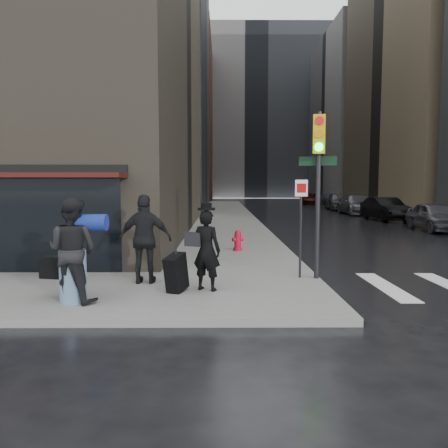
# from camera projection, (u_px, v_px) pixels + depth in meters

# --- Properties ---
(ground) EXTENTS (140.00, 140.00, 0.00)m
(ground) POSITION_uv_depth(u_px,v_px,m) (241.00, 297.00, 9.39)
(ground) COLOR black
(ground) RESTS_ON ground
(sidewalk_left) EXTENTS (4.00, 50.00, 0.15)m
(sidewalk_left) POSITION_uv_depth(u_px,v_px,m) (226.00, 213.00, 36.28)
(sidewalk_left) COLOR slate
(sidewalk_left) RESTS_ON ground
(sidewalk_right) EXTENTS (3.00, 50.00, 0.15)m
(sidewalk_right) POSITION_uv_depth(u_px,v_px,m) (388.00, 213.00, 36.36)
(sidewalk_right) COLOR slate
(sidewalk_right) RESTS_ON ground
(bldg_left_mid) EXTENTS (22.00, 24.00, 34.00)m
(bldg_left_mid) POSITION_uv_depth(u_px,v_px,m) (101.00, 45.00, 45.64)
(bldg_left_mid) COLOR gray
(bldg_left_mid) RESTS_ON ground
(bldg_left_far) EXTENTS (22.00, 20.00, 26.00)m
(bldg_left_far) POSITION_uv_depth(u_px,v_px,m) (143.00, 119.00, 69.90)
(bldg_left_far) COLOR #5A2C1E
(bldg_left_far) RESTS_ON ground
(bldg_right_far) EXTENTS (22.00, 20.00, 25.00)m
(bldg_right_far) POSITION_uv_depth(u_px,v_px,m) (395.00, 118.00, 66.21)
(bldg_right_far) COLOR gray
(bldg_right_far) RESTS_ON ground
(bldg_distant) EXTENTS (40.00, 12.00, 32.00)m
(bldg_distant) POSITION_uv_depth(u_px,v_px,m) (254.00, 116.00, 85.69)
(bldg_distant) COLOR gray
(bldg_distant) RESTS_ON ground
(man_overcoat) EXTENTS (1.27, 0.85, 1.92)m
(man_overcoat) POSITION_uv_depth(u_px,v_px,m) (200.00, 254.00, 9.32)
(man_overcoat) COLOR black
(man_overcoat) RESTS_ON ground
(man_jeans) EXTENTS (1.41, 1.01, 2.02)m
(man_jeans) POSITION_uv_depth(u_px,v_px,m) (72.00, 250.00, 8.37)
(man_jeans) COLOR black
(man_jeans) RESTS_ON ground
(man_greycoat) EXTENTS (1.21, 0.51, 2.05)m
(man_greycoat) POSITION_uv_depth(u_px,v_px,m) (145.00, 239.00, 10.01)
(man_greycoat) COLOR black
(man_greycoat) RESTS_ON ground
(traffic_light) EXTENTS (0.98, 0.55, 3.98)m
(traffic_light) POSITION_uv_depth(u_px,v_px,m) (317.00, 172.00, 10.31)
(traffic_light) COLOR black
(traffic_light) RESTS_ON ground
(fire_hydrant) EXTENTS (0.41, 0.31, 0.71)m
(fire_hydrant) POSITION_uv_depth(u_px,v_px,m) (238.00, 241.00, 15.09)
(fire_hydrant) COLOR #B50B24
(fire_hydrant) RESTS_ON ground
(parked_car_1) EXTENTS (2.04, 4.55, 1.52)m
(parked_car_1) POSITION_uv_depth(u_px,v_px,m) (435.00, 217.00, 22.91)
(parked_car_1) COLOR #4F5055
(parked_car_1) RESTS_ON ground
(parked_car_2) EXTENTS (2.03, 4.92, 1.58)m
(parked_car_2) POSITION_uv_depth(u_px,v_px,m) (385.00, 209.00, 29.34)
(parked_car_2) COLOR black
(parked_car_2) RESTS_ON ground
(parked_car_3) EXTENTS (2.40, 5.63, 1.62)m
(parked_car_3) POSITION_uv_depth(u_px,v_px,m) (357.00, 205.00, 35.78)
(parked_car_3) COLOR #4E4D52
(parked_car_3) RESTS_ON ground
(parked_car_4) EXTENTS (2.39, 5.04, 1.66)m
(parked_car_4) POSITION_uv_depth(u_px,v_px,m) (338.00, 201.00, 42.21)
(parked_car_4) COLOR #454549
(parked_car_4) RESTS_ON ground
(parked_car_5) EXTENTS (1.87, 4.47, 1.43)m
(parked_car_5) POSITION_uv_depth(u_px,v_px,m) (328.00, 200.00, 48.67)
(parked_car_5) COLOR black
(parked_car_5) RESTS_ON ground
(parked_car_6) EXTENTS (2.68, 5.07, 1.36)m
(parked_car_6) POSITION_uv_depth(u_px,v_px,m) (311.00, 199.00, 55.10)
(parked_car_6) COLOR #390D0B
(parked_car_6) RESTS_ON ground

